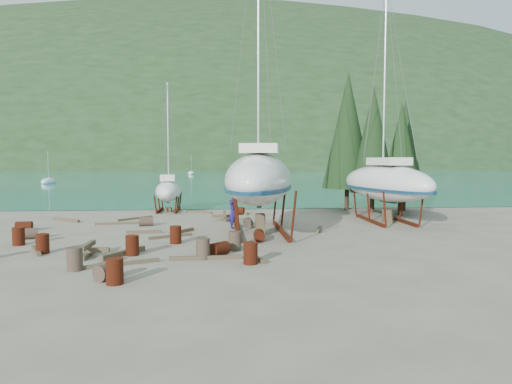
{
  "coord_description": "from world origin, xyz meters",
  "views": [
    {
      "loc": [
        0.41,
        -23.43,
        4.17
      ],
      "look_at": [
        2.48,
        3.0,
        2.32
      ],
      "focal_mm": 32.0,
      "sensor_mm": 36.0,
      "label": 1
    }
  ],
  "objects": [
    {
      "name": "cypress_far_right",
      "position": [
        15.5,
        13.0,
        5.21
      ],
      "size": [
        3.24,
        3.24,
        9.0
      ],
      "color": "black",
      "rests_on": "ground"
    },
    {
      "name": "timber_7",
      "position": [
        1.85,
        -4.71,
        0.09
      ],
      "size": [
        0.82,
        1.54,
        0.17
      ],
      "primitive_type": "cube",
      "rotation": [
        0.0,
        0.0,
        0.42
      ],
      "color": "brown",
      "rests_on": "ground"
    },
    {
      "name": "drum_17",
      "position": [
        1.06,
        -2.54,
        0.44
      ],
      "size": [
        0.58,
        0.58,
        0.88
      ],
      "primitive_type": "cylinder",
      "color": "#2D2823",
      "rests_on": "ground"
    },
    {
      "name": "drum_4",
      "position": [
        1.78,
        11.35,
        0.29
      ],
      "size": [
        1.01,
        0.8,
        0.58
      ],
      "primitive_type": "cylinder",
      "rotation": [
        1.57,
        0.0,
        1.29
      ],
      "color": "#521D0E",
      "rests_on": "ground"
    },
    {
      "name": "timber_5",
      "position": [
        -0.22,
        -4.43,
        0.08
      ],
      "size": [
        3.05,
        0.32,
        0.16
      ],
      "primitive_type": "cube",
      "rotation": [
        0.0,
        0.0,
        1.62
      ],
      "color": "brown",
      "rests_on": "ground"
    },
    {
      "name": "timber_9",
      "position": [
        -1.24,
        12.63,
        0.08
      ],
      "size": [
        2.05,
        1.45,
        0.15
      ],
      "primitive_type": "cube",
      "rotation": [
        0.0,
        0.0,
        0.98
      ],
      "color": "brown",
      "rests_on": "ground"
    },
    {
      "name": "drum_14",
      "position": [
        -1.84,
        -0.56,
        0.44
      ],
      "size": [
        0.58,
        0.58,
        0.88
      ],
      "primitive_type": "cylinder",
      "color": "#521D0E",
      "rests_on": "ground"
    },
    {
      "name": "moored_boat_mid",
      "position": [
        10.0,
        80.0,
        0.39
      ],
      "size": [
        2.0,
        5.0,
        6.05
      ],
      "color": "silver",
      "rests_on": "ground"
    },
    {
      "name": "drum_7",
      "position": [
        1.6,
        -5.38,
        0.44
      ],
      "size": [
        0.58,
        0.58,
        0.88
      ],
      "primitive_type": "cylinder",
      "color": "#521D0E",
      "rests_on": "ground"
    },
    {
      "name": "drum_16",
      "position": [
        -5.09,
        -5.96,
        0.44
      ],
      "size": [
        0.58,
        0.58,
        0.88
      ],
      "primitive_type": "cylinder",
      "color": "#2D2823",
      "rests_on": "ground"
    },
    {
      "name": "timber_2",
      "position": [
        -10.08,
        8.32,
        0.09
      ],
      "size": [
        2.15,
        1.48,
        0.19
      ],
      "primitive_type": "cube",
      "rotation": [
        0.0,
        0.0,
        1.0
      ],
      "color": "brown",
      "rests_on": "ground"
    },
    {
      "name": "cypress_mid_right",
      "position": [
        14.0,
        10.0,
        4.92
      ],
      "size": [
        3.06,
        3.06,
        8.5
      ],
      "color": "black",
      "rests_on": "ground"
    },
    {
      "name": "drum_3",
      "position": [
        -3.15,
        -8.01,
        0.44
      ],
      "size": [
        0.58,
        0.58,
        0.88
      ],
      "primitive_type": "cylinder",
      "color": "#521D0E",
      "rests_on": "ground"
    },
    {
      "name": "timber_8",
      "position": [
        -1.8,
        2.81,
        0.09
      ],
      "size": [
        1.28,
        1.65,
        0.19
      ],
      "primitive_type": "cube",
      "rotation": [
        0.0,
        0.0,
        2.51
      ],
      "color": "brown",
      "rests_on": "ground"
    },
    {
      "name": "bay_water",
      "position": [
        0.0,
        315.0,
        0.01
      ],
      "size": [
        700.0,
        700.0,
        0.0
      ],
      "primitive_type": "plane",
      "color": "teal",
      "rests_on": "ground"
    },
    {
      "name": "far_house_center",
      "position": [
        -20.0,
        190.0,
        2.92
      ],
      "size": [
        6.6,
        5.6,
        5.6
      ],
      "color": "beige",
      "rests_on": "ground"
    },
    {
      "name": "drum_8",
      "position": [
        -9.48,
        -0.45,
        0.44
      ],
      "size": [
        0.58,
        0.58,
        0.88
      ],
      "primitive_type": "cylinder",
      "color": "#521D0E",
      "rests_on": "ground"
    },
    {
      "name": "drum_15",
      "position": [
        -9.75,
        1.33,
        0.29
      ],
      "size": [
        1.02,
        0.84,
        0.58
      ],
      "primitive_type": "cylinder",
      "rotation": [
        1.57,
        0.0,
        1.91
      ],
      "color": "#2D2823",
      "rests_on": "ground"
    },
    {
      "name": "drum_6",
      "position": [
        2.39,
        -0.2,
        0.29
      ],
      "size": [
        0.62,
        0.9,
        0.58
      ],
      "primitive_type": "cylinder",
      "rotation": [
        1.57,
        0.0,
        -0.04
      ],
      "color": "#521D0E",
      "rests_on": "ground"
    },
    {
      "name": "timber_6",
      "position": [
        1.78,
        11.54,
        0.1
      ],
      "size": [
        1.52,
        1.29,
        0.19
      ],
      "primitive_type": "cube",
      "rotation": [
        0.0,
        0.0,
        0.89
      ],
      "color": "brown",
      "rests_on": "ground"
    },
    {
      "name": "large_sailboat_near",
      "position": [
        2.64,
        2.56,
        3.15
      ],
      "size": [
        5.44,
        12.81,
        19.55
      ],
      "rotation": [
        0.0,
        0.0,
        -0.15
      ],
      "color": "silver",
      "rests_on": "ground"
    },
    {
      "name": "large_sailboat_far",
      "position": [
        11.54,
        6.54,
        2.67
      ],
      "size": [
        4.74,
        10.67,
        16.32
      ],
      "rotation": [
        0.0,
        0.0,
        0.17
      ],
      "color": "silver",
      "rests_on": "ground"
    },
    {
      "name": "timber_pile_aft",
      "position": [
        0.7,
        7.98,
        0.3
      ],
      "size": [
        1.8,
        1.8,
        0.6
      ],
      "color": "brown",
      "rests_on": "ground"
    },
    {
      "name": "cypress_near_right",
      "position": [
        12.5,
        12.0,
        5.79
      ],
      "size": [
        3.6,
        3.6,
        10.0
      ],
      "color": "black",
      "rests_on": "ground"
    },
    {
      "name": "timber_12",
      "position": [
        -7.92,
        -2.34,
        0.08
      ],
      "size": [
        1.14,
        1.96,
        0.17
      ],
      "primitive_type": "cube",
      "rotation": [
        0.0,
        0.0,
        0.48
      ],
      "color": "brown",
      "rests_on": "ground"
    },
    {
      "name": "far_hill",
      "position": [
        0.0,
        320.0,
        0.0
      ],
      "size": [
        800.0,
        360.0,
        110.0
      ],
      "primitive_type": "ellipsoid",
      "color": "black",
      "rests_on": "ground"
    },
    {
      "name": "timber_0",
      "position": [
        -5.6,
        9.08,
        0.07
      ],
      "size": [
        2.11,
        2.22,
        0.14
      ],
      "primitive_type": "cube",
      "rotation": [
        0.0,
        0.0,
        2.38
      ],
      "color": "brown",
      "rests_on": "ground"
    },
    {
      "name": "drum_11",
      "position": [
        2.11,
        4.66,
        0.29
      ],
      "size": [
        0.61,
        0.9,
        0.58
      ],
      "primitive_type": "cylinder",
      "rotation": [
        1.57,
        0.0,
        3.17
      ],
      "color": "#2D2823",
      "rests_on": "ground"
    },
    {
      "name": "timber_11",
      "position": [
        -2.28,
        1.2,
        0.08
      ],
      "size": [
        2.25,
        1.38,
        0.15
      ],
      "primitive_type": "cube",
      "rotation": [
        0.0,
        0.0,
        2.09
      ],
      "color": "brown",
      "rests_on": "ground"
    },
    {
      "name": "timber_3",
      "position": [
        -3.6,
        -5.29,
        0.07
      ],
      "size": [
        3.0,
        1.47,
        0.15
      ],
      "primitive_type": "cube",
      "rotation": [
        0.0,
        0.0,
        2.0
      ],
      "color": "brown",
      "rests_on": "ground"
    },
    {
      "name": "moored_boat_left",
      "position": [
        -30.0,
        60.0,
        0.39
      ],
      "size": [
        2.0,
        5.0,
        6.05
      ],
      "color": "silver",
      "rests_on": "ground"
    },
    {
      "name": "far_house_left",
      "position": [
        -60.0,
        190.0,
        2.92
      ],
      "size": [
        6.6,
        5.6,
        5.6
      ],
      "color": "beige",
      "rests_on": "ground"
    },
    {
      "name": "ground",
      "position": [
        0.0,
        0.0,
        0.0
      ],
      "size": [
        600.0,
        600.0,
        0.0
      ],
      "primitive_type": "plane",
      "color": "#696153",
      "rests_on": "ground"
    },
    {
      "name": "timber_4",
      "position": [
        -3.94,
        2.74,
        0.09
      ],
      "size": [
        2.01,
        0.38,
        0.17
      ],
      "primitive_type": "cube",
      "rotation": [
        0.0,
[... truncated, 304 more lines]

